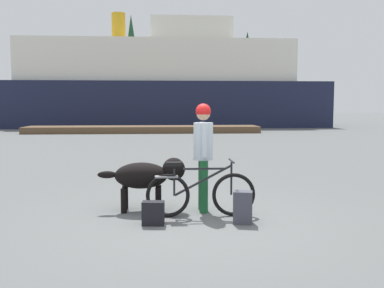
# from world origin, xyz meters

# --- Properties ---
(ground_plane) EXTENTS (160.00, 160.00, 0.00)m
(ground_plane) POSITION_xyz_m (0.00, 0.00, 0.00)
(ground_plane) COLOR #595B5B
(bicycle) EXTENTS (1.73, 0.44, 0.90)m
(bicycle) POSITION_xyz_m (0.12, 0.25, 0.38)
(bicycle) COLOR black
(bicycle) RESTS_ON ground_plane
(person_cyclist) EXTENTS (0.32, 0.53, 1.78)m
(person_cyclist) POSITION_xyz_m (0.20, 0.61, 1.09)
(person_cyclist) COLOR #19592D
(person_cyclist) RESTS_ON ground_plane
(dog) EXTENTS (1.45, 0.51, 0.89)m
(dog) POSITION_xyz_m (-0.72, 0.71, 0.59)
(dog) COLOR black
(dog) RESTS_ON ground_plane
(backpack) EXTENTS (0.32, 0.26, 0.49)m
(backpack) POSITION_xyz_m (0.72, -0.17, 0.24)
(backpack) COLOR #3F3F4C
(backpack) RESTS_ON ground_plane
(handbag_pannier) EXTENTS (0.34, 0.21, 0.35)m
(handbag_pannier) POSITION_xyz_m (-0.61, -0.16, 0.18)
(handbag_pannier) COLOR black
(handbag_pannier) RESTS_ON ground_plane
(dock_pier) EXTENTS (14.45, 2.36, 0.40)m
(dock_pier) POSITION_xyz_m (-1.62, 20.53, 0.20)
(dock_pier) COLOR brown
(dock_pier) RESTS_ON ground_plane
(ferry_boat) EXTENTS (26.18, 8.69, 9.07)m
(ferry_boat) POSITION_xyz_m (-0.62, 29.04, 3.22)
(ferry_boat) COLOR #191E38
(ferry_boat) RESTS_ON ground_plane
(sailboat_moored) EXTENTS (7.26, 2.03, 6.93)m
(sailboat_moored) POSITION_xyz_m (8.66, 26.23, 0.48)
(sailboat_moored) COLOR silver
(sailboat_moored) RESTS_ON ground_plane
(pine_tree_far_left) EXTENTS (3.42, 3.42, 10.29)m
(pine_tree_far_left) POSITION_xyz_m (-17.01, 49.03, 6.19)
(pine_tree_far_left) COLOR #4C331E
(pine_tree_far_left) RESTS_ON ground_plane
(pine_tree_center) EXTENTS (2.88, 2.88, 13.16)m
(pine_tree_center) POSITION_xyz_m (-4.25, 49.47, 8.14)
(pine_tree_center) COLOR #4C331E
(pine_tree_center) RESTS_ON ground_plane
(pine_tree_far_right) EXTENTS (3.43, 3.43, 10.70)m
(pine_tree_far_right) POSITION_xyz_m (10.24, 46.75, 6.74)
(pine_tree_far_right) COLOR #4C331E
(pine_tree_far_right) RESTS_ON ground_plane
(pine_tree_mid_back) EXTENTS (3.91, 3.91, 11.39)m
(pine_tree_mid_back) POSITION_xyz_m (-1.57, 52.15, 6.87)
(pine_tree_mid_back) COLOR #4C331E
(pine_tree_mid_back) RESTS_ON ground_plane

